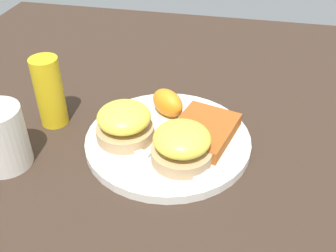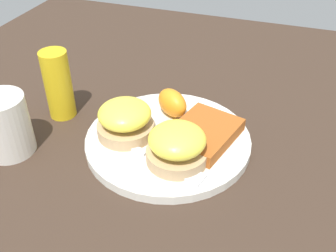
{
  "view_description": "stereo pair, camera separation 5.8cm",
  "coord_description": "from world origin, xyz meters",
  "px_view_note": "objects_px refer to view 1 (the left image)",
  "views": [
    {
      "loc": [
        0.46,
        0.1,
        0.38
      ],
      "look_at": [
        0.0,
        0.0,
        0.03
      ],
      "focal_mm": 42.0,
      "sensor_mm": 36.0,
      "label": 1
    },
    {
      "loc": [
        0.45,
        0.16,
        0.38
      ],
      "look_at": [
        0.0,
        0.0,
        0.03
      ],
      "focal_mm": 42.0,
      "sensor_mm": 36.0,
      "label": 2
    }
  ],
  "objects_px": {
    "sandwich_benedict_left": "(124,123)",
    "sandwich_benedict_right": "(182,145)",
    "cup": "(0,138)",
    "hashbrown_patty": "(203,130)",
    "fork": "(155,158)",
    "orange_wedge": "(168,103)",
    "condiment_bottle": "(49,92)"
  },
  "relations": [
    {
      "from": "sandwich_benedict_left",
      "to": "hashbrown_patty",
      "type": "bearing_deg",
      "value": 103.74
    },
    {
      "from": "orange_wedge",
      "to": "sandwich_benedict_right",
      "type": "bearing_deg",
      "value": 21.91
    },
    {
      "from": "sandwich_benedict_right",
      "to": "cup",
      "type": "height_order",
      "value": "cup"
    },
    {
      "from": "orange_wedge",
      "to": "cup",
      "type": "relative_size",
      "value": 0.58
    },
    {
      "from": "sandwich_benedict_left",
      "to": "condiment_bottle",
      "type": "xyz_separation_m",
      "value": [
        -0.03,
        -0.13,
        0.02
      ]
    },
    {
      "from": "hashbrown_patty",
      "to": "orange_wedge",
      "type": "xyz_separation_m",
      "value": [
        -0.05,
        -0.06,
        0.01
      ]
    },
    {
      "from": "fork",
      "to": "sandwich_benedict_left",
      "type": "bearing_deg",
      "value": -125.58
    },
    {
      "from": "sandwich_benedict_right",
      "to": "sandwich_benedict_left",
      "type": "bearing_deg",
      "value": -109.44
    },
    {
      "from": "fork",
      "to": "cup",
      "type": "distance_m",
      "value": 0.22
    },
    {
      "from": "sandwich_benedict_left",
      "to": "cup",
      "type": "xyz_separation_m",
      "value": [
        0.08,
        -0.15,
        0.01
      ]
    },
    {
      "from": "hashbrown_patty",
      "to": "orange_wedge",
      "type": "bearing_deg",
      "value": -125.32
    },
    {
      "from": "cup",
      "to": "sandwich_benedict_right",
      "type": "bearing_deg",
      "value": 100.42
    },
    {
      "from": "sandwich_benedict_right",
      "to": "fork",
      "type": "height_order",
      "value": "sandwich_benedict_right"
    },
    {
      "from": "sandwich_benedict_right",
      "to": "condiment_bottle",
      "type": "relative_size",
      "value": 0.75
    },
    {
      "from": "orange_wedge",
      "to": "condiment_bottle",
      "type": "xyz_separation_m",
      "value": [
        0.04,
        -0.18,
        0.02
      ]
    },
    {
      "from": "sandwich_benedict_left",
      "to": "orange_wedge",
      "type": "height_order",
      "value": "sandwich_benedict_left"
    },
    {
      "from": "orange_wedge",
      "to": "hashbrown_patty",
      "type": "bearing_deg",
      "value": 54.68
    },
    {
      "from": "cup",
      "to": "condiment_bottle",
      "type": "height_order",
      "value": "condiment_bottle"
    },
    {
      "from": "sandwich_benedict_left",
      "to": "cup",
      "type": "distance_m",
      "value": 0.17
    },
    {
      "from": "sandwich_benedict_left",
      "to": "condiment_bottle",
      "type": "height_order",
      "value": "condiment_bottle"
    },
    {
      "from": "sandwich_benedict_right",
      "to": "cup",
      "type": "relative_size",
      "value": 0.84
    },
    {
      "from": "sandwich_benedict_left",
      "to": "fork",
      "type": "bearing_deg",
      "value": 54.42
    },
    {
      "from": "sandwich_benedict_left",
      "to": "sandwich_benedict_right",
      "type": "xyz_separation_m",
      "value": [
        0.03,
        0.09,
        0.0
      ]
    },
    {
      "from": "cup",
      "to": "orange_wedge",
      "type": "bearing_deg",
      "value": 126.64
    },
    {
      "from": "hashbrown_patty",
      "to": "fork",
      "type": "relative_size",
      "value": 0.56
    },
    {
      "from": "sandwich_benedict_left",
      "to": "orange_wedge",
      "type": "distance_m",
      "value": 0.09
    },
    {
      "from": "fork",
      "to": "condiment_bottle",
      "type": "height_order",
      "value": "condiment_bottle"
    },
    {
      "from": "condiment_bottle",
      "to": "orange_wedge",
      "type": "bearing_deg",
      "value": 102.9
    },
    {
      "from": "sandwich_benedict_right",
      "to": "fork",
      "type": "distance_m",
      "value": 0.04
    },
    {
      "from": "sandwich_benedict_left",
      "to": "orange_wedge",
      "type": "xyz_separation_m",
      "value": [
        -0.07,
        0.05,
        -0.0
      ]
    },
    {
      "from": "orange_wedge",
      "to": "condiment_bottle",
      "type": "relative_size",
      "value": 0.52
    },
    {
      "from": "orange_wedge",
      "to": "fork",
      "type": "height_order",
      "value": "orange_wedge"
    }
  ]
}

